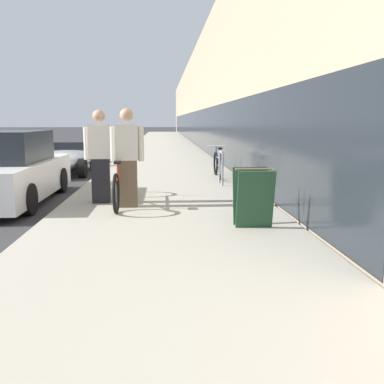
# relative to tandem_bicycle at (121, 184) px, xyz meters

# --- Properties ---
(sidewalk_slab) EXTENTS (4.13, 70.00, 0.14)m
(sidewalk_slab) POSITION_rel_tandem_bicycle_xyz_m (0.88, 19.06, -0.45)
(sidewalk_slab) COLOR #A39E8E
(sidewalk_slab) RESTS_ON ground
(storefront_facade) EXTENTS (10.01, 70.00, 6.50)m
(storefront_facade) POSITION_rel_tandem_bicycle_xyz_m (7.98, 27.06, 2.72)
(storefront_facade) COLOR tan
(storefront_facade) RESTS_ON ground
(tandem_bicycle) EXTENTS (0.52, 2.64, 0.90)m
(tandem_bicycle) POSITION_rel_tandem_bicycle_xyz_m (0.00, 0.00, 0.00)
(tandem_bicycle) COLOR black
(tandem_bicycle) RESTS_ON sidewalk_slab
(person_rider) EXTENTS (0.62, 0.24, 1.83)m
(person_rider) POSITION_rel_tandem_bicycle_xyz_m (0.16, -0.34, 0.54)
(person_rider) COLOR brown
(person_rider) RESTS_ON sidewalk_slab
(person_bystander) EXTENTS (0.62, 0.24, 1.81)m
(person_bystander) POSITION_rel_tandem_bicycle_xyz_m (-0.41, 0.11, 0.53)
(person_bystander) COLOR black
(person_bystander) RESTS_ON sidewalk_slab
(bike_rack_hoop) EXTENTS (0.05, 0.60, 0.84)m
(bike_rack_hoop) POSITION_rel_tandem_bicycle_xyz_m (2.29, 2.38, 0.13)
(bike_rack_hoop) COLOR gray
(bike_rack_hoop) RESTS_ON sidewalk_slab
(cruiser_bike_nearest) EXTENTS (0.52, 1.80, 0.88)m
(cruiser_bike_nearest) POSITION_rel_tandem_bicycle_xyz_m (2.39, 3.73, -0.01)
(cruiser_bike_nearest) COLOR black
(cruiser_bike_nearest) RESTS_ON sidewalk_slab
(sandwich_board_sign) EXTENTS (0.56, 0.56, 0.90)m
(sandwich_board_sign) POSITION_rel_tandem_bicycle_xyz_m (2.19, -1.99, 0.07)
(sandwich_board_sign) COLOR #23472D
(sandwich_board_sign) RESTS_ON sidewalk_slab
(parked_sedan_curbside) EXTENTS (1.93, 4.32, 1.53)m
(parked_sedan_curbside) POSITION_rel_tandem_bicycle_xyz_m (-2.55, 0.94, 0.17)
(parked_sedan_curbside) COLOR white
(parked_sedan_curbside) RESTS_ON ground
(vintage_roadster_curbside) EXTENTS (1.82, 3.92, 1.01)m
(vintage_roadster_curbside) POSITION_rel_tandem_bicycle_xyz_m (-2.46, 6.08, -0.08)
(vintage_roadster_curbside) COLOR silver
(vintage_roadster_curbside) RESTS_ON ground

